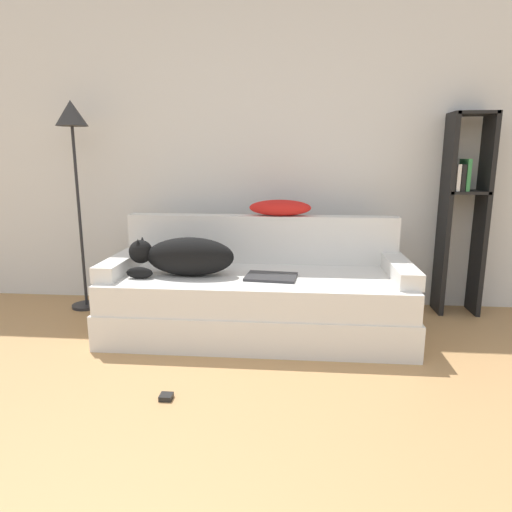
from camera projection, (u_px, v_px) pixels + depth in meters
wall_back at (247, 145)px, 3.82m from camera, size 7.16×0.06×2.70m
couch at (257, 304)px, 3.28m from camera, size 2.13×0.90×0.44m
couch_backrest at (261, 239)px, 3.57m from camera, size 2.09×0.15×0.37m
couch_arm_left at (122, 264)px, 3.30m from camera, size 0.15×0.71×0.11m
couch_arm_right at (400, 270)px, 3.13m from camera, size 0.15×0.71×0.11m
dog at (184, 256)px, 3.16m from camera, size 0.74×0.28×0.27m
laptop at (271, 277)px, 3.12m from camera, size 0.37×0.28×0.02m
throw_pillow at (280, 208)px, 3.50m from camera, size 0.48×0.20×0.12m
bookshelf at (463, 206)px, 3.59m from camera, size 0.32×0.26×1.58m
floor_lamp at (73, 140)px, 3.59m from camera, size 0.25×0.25×1.68m
power_adapter at (166, 397)px, 2.41m from camera, size 0.07×0.07×0.03m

